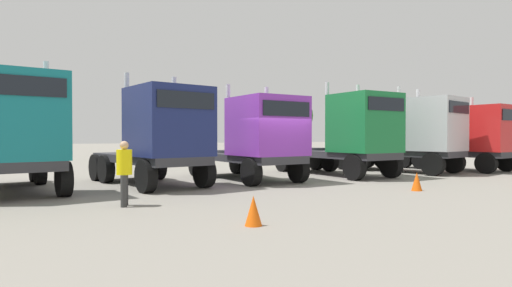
% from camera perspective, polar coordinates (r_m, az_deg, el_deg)
% --- Properties ---
extents(ground, '(200.00, 200.00, 0.00)m').
position_cam_1_polar(ground, '(16.18, 2.81, -5.55)').
color(ground, gray).
extents(semi_truck_teal, '(3.48, 6.74, 4.35)m').
position_cam_1_polar(semi_truck_teal, '(15.10, -29.54, 1.25)').
color(semi_truck_teal, '#333338').
rests_on(semi_truck_teal, ground).
extents(semi_truck_navy, '(3.65, 6.49, 4.15)m').
position_cam_1_polar(semi_truck_navy, '(15.67, -12.73, 1.11)').
color(semi_truck_navy, '#333338').
rests_on(semi_truck_navy, ground).
extents(semi_truck_purple, '(3.06, 6.32, 3.98)m').
position_cam_1_polar(semi_truck_purple, '(17.15, 0.34, 0.83)').
color(semi_truck_purple, '#333338').
rests_on(semi_truck_purple, ground).
extents(semi_truck_green, '(2.94, 6.61, 4.30)m').
position_cam_1_polar(semi_truck_green, '(19.64, 12.97, 1.22)').
color(semi_truck_green, '#333338').
rests_on(semi_truck_green, ground).
extents(semi_truck_silver, '(3.97, 6.70, 4.32)m').
position_cam_1_polar(semi_truck_silver, '(22.72, 21.32, 1.14)').
color(semi_truck_silver, '#333338').
rests_on(semi_truck_silver, ground).
extents(semi_truck_red, '(3.34, 6.18, 4.01)m').
position_cam_1_polar(semi_truck_red, '(25.14, 27.47, 0.74)').
color(semi_truck_red, '#333338').
rests_on(semi_truck_red, ground).
extents(visitor_in_hivis, '(0.50, 0.50, 1.72)m').
position_cam_1_polar(visitor_in_hivis, '(11.62, -17.34, -3.24)').
color(visitor_in_hivis, '#333333').
rests_on(visitor_in_hivis, ground).
extents(traffic_cone_near, '(0.36, 0.36, 0.62)m').
position_cam_1_polar(traffic_cone_near, '(8.77, -0.35, -9.05)').
color(traffic_cone_near, '#F2590C').
rests_on(traffic_cone_near, ground).
extents(traffic_cone_far, '(0.36, 0.36, 0.63)m').
position_cam_1_polar(traffic_cone_far, '(15.30, 20.86, -4.81)').
color(traffic_cone_far, '#F2590C').
rests_on(traffic_cone_far, ground).
extents(oak_far_centre, '(3.71, 3.71, 5.81)m').
position_cam_1_polar(oak_far_centre, '(33.47, -12.86, 4.53)').
color(oak_far_centre, '#4C3823').
rests_on(oak_far_centre, ground).
extents(oak_far_right, '(3.74, 3.74, 5.70)m').
position_cam_1_polar(oak_far_right, '(40.66, 5.08, 3.75)').
color(oak_far_right, '#4C3823').
rests_on(oak_far_right, ground).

